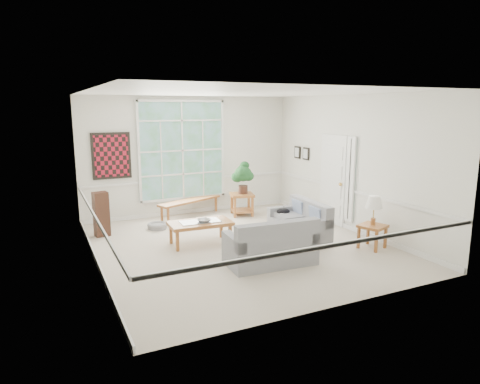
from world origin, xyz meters
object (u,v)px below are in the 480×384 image
object	(u,v)px
loveseat_front	(270,241)
side_table	(372,237)
end_table	(242,204)
loveseat_right	(299,220)
coffee_table	(200,233)

from	to	relation	value
loveseat_front	side_table	size ratio (longest dim) A/B	3.24
end_table	loveseat_right	bearing A→B (deg)	-84.73
loveseat_front	loveseat_right	bearing A→B (deg)	42.60
loveseat_right	side_table	size ratio (longest dim) A/B	3.09
coffee_table	loveseat_front	bearing A→B (deg)	-62.28
loveseat_front	coffee_table	xyz separation A→B (m)	(-0.73, 1.57, -0.18)
end_table	side_table	bearing A→B (deg)	-71.38
coffee_table	side_table	world-z (taller)	side_table
end_table	side_table	distance (m)	3.65
loveseat_front	end_table	bearing A→B (deg)	75.93
end_table	loveseat_front	bearing A→B (deg)	-107.52
coffee_table	end_table	size ratio (longest dim) A/B	2.21
coffee_table	loveseat_right	bearing A→B (deg)	-12.49
loveseat_right	loveseat_front	size ratio (longest dim) A/B	0.95
loveseat_right	side_table	world-z (taller)	loveseat_right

